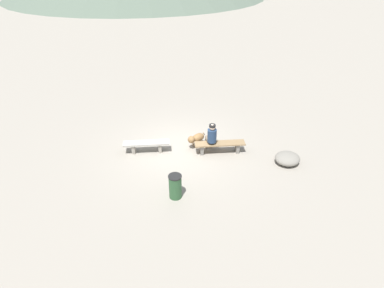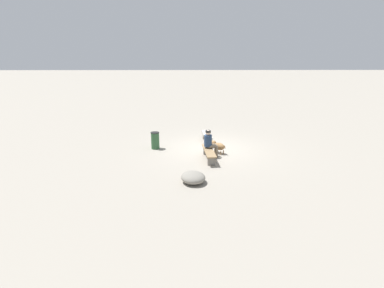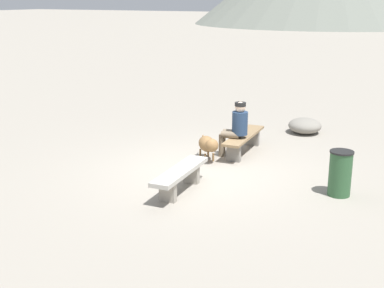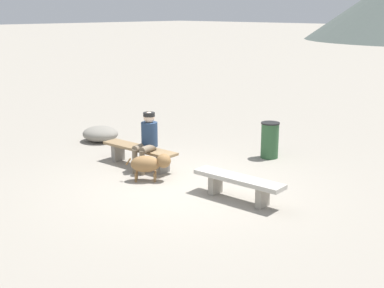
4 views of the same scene
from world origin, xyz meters
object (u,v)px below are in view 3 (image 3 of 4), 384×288
Objects in this scene: bench_left at (180,175)px; boulder at (305,126)px; bench_right at (244,139)px; seated_person at (236,125)px; trash_bin at (340,173)px; dog at (208,144)px.

bench_left is 5.21m from boulder.
bench_right reaches higher than boulder.
bench_left is at bearing 167.49° from seated_person.
bench_left is 0.92× the size of bench_right.
trash_bin is (-1.61, -2.47, 0.09)m from bench_right.
seated_person reaches higher than boulder.
bench_right is 2.49m from boulder.
boulder is (3.98, 1.74, -0.22)m from trash_bin.
dog is 3.46m from boulder.
bench_left is at bearing -32.02° from dog.
boulder is at bearing -20.96° from bench_right.
dog is at bearing 147.64° from bench_right.
bench_right is 0.99m from dog.
bench_right is 0.52m from seated_person.
seated_person is at bearing -4.99° from bench_left.
trash_bin reaches higher than boulder.
boulder is (5.15, -0.83, -0.13)m from bench_left.
bench_left is 2.41× the size of dog.
bench_right is at bearing 57.00° from trash_bin.
boulder is at bearing -13.07° from bench_left.
trash_bin is (1.16, -2.57, 0.09)m from bench_left.
dog is at bearing 159.72° from boulder.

